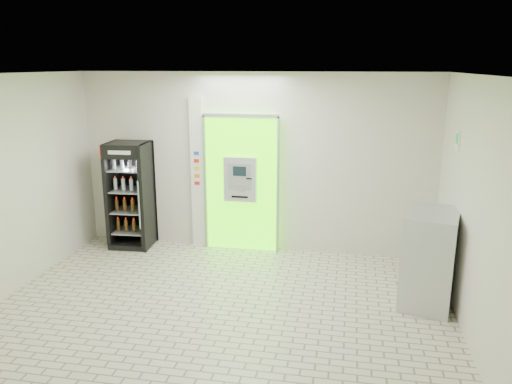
# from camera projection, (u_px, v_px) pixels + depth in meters

# --- Properties ---
(ground) EXTENTS (6.00, 6.00, 0.00)m
(ground) POSITION_uv_depth(u_px,v_px,m) (217.00, 314.00, 6.39)
(ground) COLOR beige
(ground) RESTS_ON ground
(room_shell) EXTENTS (6.00, 6.00, 6.00)m
(room_shell) POSITION_uv_depth(u_px,v_px,m) (214.00, 174.00, 5.94)
(room_shell) COLOR beige
(room_shell) RESTS_ON ground
(atm_assembly) EXTENTS (1.30, 0.24, 2.33)m
(atm_assembly) POSITION_uv_depth(u_px,v_px,m) (242.00, 182.00, 8.44)
(atm_assembly) COLOR #42E500
(atm_assembly) RESTS_ON ground
(pillar) EXTENTS (0.22, 0.11, 2.60)m
(pillar) POSITION_uv_depth(u_px,v_px,m) (198.00, 173.00, 8.58)
(pillar) COLOR silver
(pillar) RESTS_ON ground
(beverage_cooler) EXTENTS (0.72, 0.68, 1.83)m
(beverage_cooler) POSITION_uv_depth(u_px,v_px,m) (131.00, 197.00, 8.64)
(beverage_cooler) COLOR black
(beverage_cooler) RESTS_ON ground
(steel_cabinet) EXTENTS (0.85, 1.07, 1.27)m
(steel_cabinet) POSITION_uv_depth(u_px,v_px,m) (429.00, 258.00, 6.58)
(steel_cabinet) COLOR #B7BABF
(steel_cabinet) RESTS_ON ground
(exit_sign) EXTENTS (0.02, 0.22, 0.26)m
(exit_sign) POSITION_uv_depth(u_px,v_px,m) (458.00, 141.00, 6.66)
(exit_sign) COLOR white
(exit_sign) RESTS_ON room_shell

